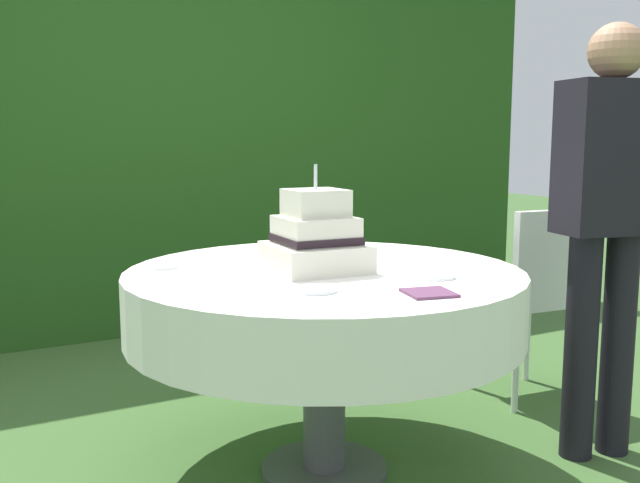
% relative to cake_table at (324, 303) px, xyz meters
% --- Properties ---
extents(ground_plane, '(20.00, 20.00, 0.00)m').
position_rel_cake_table_xyz_m(ground_plane, '(0.00, 0.00, -0.62)').
color(ground_plane, '#3D602D').
extents(foliage_hedge, '(5.67, 0.53, 2.42)m').
position_rel_cake_table_xyz_m(foliage_hedge, '(0.00, 2.36, 0.58)').
color(foliage_hedge, '#234C19').
rests_on(foliage_hedge, ground_plane).
extents(cake_table, '(1.38, 1.38, 0.74)m').
position_rel_cake_table_xyz_m(cake_table, '(0.00, 0.00, 0.00)').
color(cake_table, '#4C4C51').
rests_on(cake_table, ground_plane).
extents(wedding_cake, '(0.33, 0.33, 0.37)m').
position_rel_cake_table_xyz_m(wedding_cake, '(-0.03, -0.00, 0.23)').
color(wedding_cake, silver).
rests_on(wedding_cake, cake_table).
extents(serving_plate_near, '(0.10, 0.10, 0.01)m').
position_rel_cake_table_xyz_m(serving_plate_near, '(-0.49, 0.30, 0.12)').
color(serving_plate_near, white).
rests_on(serving_plate_near, cake_table).
extents(serving_plate_far, '(0.12, 0.12, 0.01)m').
position_rel_cake_table_xyz_m(serving_plate_far, '(0.13, 0.34, 0.12)').
color(serving_plate_far, white).
rests_on(serving_plate_far, cake_table).
extents(serving_plate_left, '(0.13, 0.13, 0.01)m').
position_rel_cake_table_xyz_m(serving_plate_left, '(-0.20, -0.30, 0.12)').
color(serving_plate_left, white).
rests_on(serving_plate_left, cake_table).
extents(serving_plate_right, '(0.12, 0.12, 0.01)m').
position_rel_cake_table_xyz_m(serving_plate_right, '(0.25, -0.31, 0.12)').
color(serving_plate_right, white).
rests_on(serving_plate_right, cake_table).
extents(napkin_stack, '(0.16, 0.16, 0.01)m').
position_rel_cake_table_xyz_m(napkin_stack, '(0.07, -0.50, 0.12)').
color(napkin_stack, '#603856').
rests_on(napkin_stack, cake_table).
extents(garden_chair, '(0.44, 0.44, 0.89)m').
position_rel_cake_table_xyz_m(garden_chair, '(1.17, 0.15, -0.08)').
color(garden_chair, white).
rests_on(garden_chair, ground_plane).
extents(standing_person, '(0.40, 0.28, 1.60)m').
position_rel_cake_table_xyz_m(standing_person, '(0.98, -0.37, 0.30)').
color(standing_person, black).
rests_on(standing_person, ground_plane).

